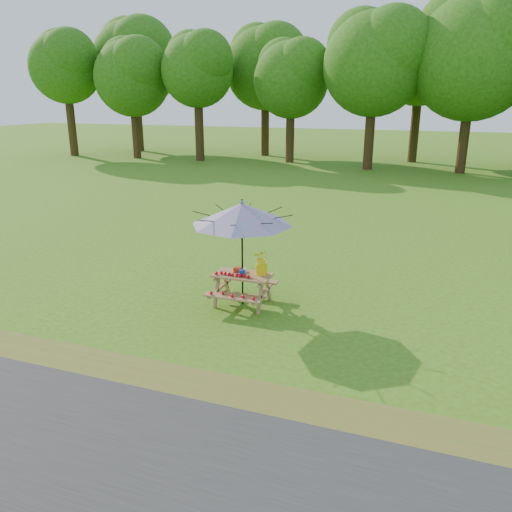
% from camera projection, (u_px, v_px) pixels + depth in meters
% --- Properties ---
extents(ground, '(120.00, 120.00, 0.00)m').
position_uv_depth(ground, '(328.00, 327.00, 9.49)').
color(ground, '#3E6D14').
rests_on(ground, ground).
extents(drygrass_strip, '(120.00, 1.20, 0.01)m').
position_uv_depth(drygrass_strip, '(285.00, 410.00, 6.99)').
color(drygrass_strip, olive).
rests_on(drygrass_strip, ground).
extents(treeline, '(60.00, 12.00, 16.00)m').
position_uv_depth(treeline, '(421.00, 22.00, 26.75)').
color(treeline, '#21540E').
rests_on(treeline, ground).
extents(picnic_table, '(1.20, 1.32, 0.67)m').
position_uv_depth(picnic_table, '(243.00, 290.00, 10.46)').
color(picnic_table, '#926142').
rests_on(picnic_table, ground).
extents(patio_umbrella, '(2.40, 2.40, 2.25)m').
position_uv_depth(patio_umbrella, '(242.00, 214.00, 9.97)').
color(patio_umbrella, black).
rests_on(patio_umbrella, ground).
extents(produce_bins, '(0.31, 0.36, 0.13)m').
position_uv_depth(produce_bins, '(241.00, 271.00, 10.38)').
color(produce_bins, '#AE2C0D').
rests_on(produce_bins, picnic_table).
extents(tomatoes_row, '(0.77, 0.13, 0.07)m').
position_uv_depth(tomatoes_row, '(232.00, 275.00, 10.24)').
color(tomatoes_row, red).
rests_on(tomatoes_row, picnic_table).
extents(flower_bucket, '(0.37, 0.34, 0.54)m').
position_uv_depth(flower_bucket, '(262.00, 261.00, 10.27)').
color(flower_bucket, yellow).
rests_on(flower_bucket, picnic_table).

